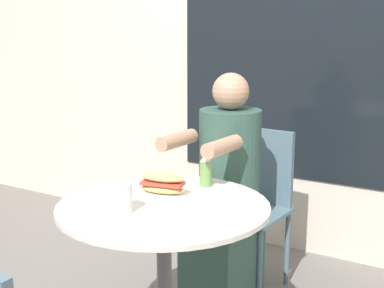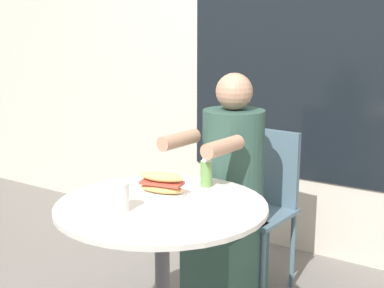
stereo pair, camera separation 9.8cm
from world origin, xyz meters
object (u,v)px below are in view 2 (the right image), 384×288
object	(u,v)px
diner_chair	(261,195)
drink_cup	(119,196)
sandwich_on_plate	(162,185)
cafe_table	(162,248)
condiment_bottle	(206,171)
seated_diner	(229,210)

from	to	relation	value
diner_chair	drink_cup	world-z (taller)	diner_chair
sandwich_on_plate	cafe_table	bearing A→B (deg)	-54.22
cafe_table	condiment_bottle	xyz separation A→B (m)	(0.02, 0.30, 0.26)
sandwich_on_plate	diner_chair	bearing A→B (deg)	87.06
cafe_table	seated_diner	distance (m)	0.59
seated_diner	cafe_table	bearing A→B (deg)	96.27
cafe_table	diner_chair	distance (m)	0.93
seated_diner	sandwich_on_plate	distance (m)	0.56
seated_diner	drink_cup	size ratio (longest dim) A/B	10.53
diner_chair	drink_cup	distance (m)	1.12
sandwich_on_plate	drink_cup	size ratio (longest dim) A/B	1.76
cafe_table	drink_cup	distance (m)	0.30
sandwich_on_plate	drink_cup	bearing A→B (deg)	-93.51
cafe_table	sandwich_on_plate	world-z (taller)	sandwich_on_plate
cafe_table	condiment_bottle	bearing A→B (deg)	85.85
seated_diner	condiment_bottle	distance (m)	0.40
condiment_bottle	diner_chair	bearing A→B (deg)	93.90
condiment_bottle	cafe_table	bearing A→B (deg)	-94.15
seated_diner	sandwich_on_plate	xyz separation A→B (m)	(-0.04, -0.50, 0.25)
cafe_table	diner_chair	size ratio (longest dim) A/B	0.96
sandwich_on_plate	seated_diner	bearing A→B (deg)	85.89
diner_chair	drink_cup	bearing A→B (deg)	90.38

